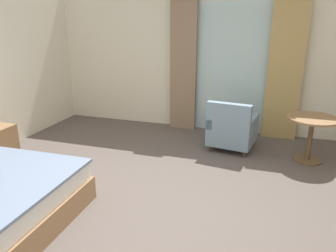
% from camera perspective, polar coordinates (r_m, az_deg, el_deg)
% --- Properties ---
extents(ground, '(6.65, 6.71, 0.10)m').
position_cam_1_polar(ground, '(3.74, -2.66, -15.41)').
color(ground, '#564C47').
extents(wall_back, '(6.25, 0.12, 2.66)m').
position_cam_1_polar(wall_back, '(6.14, 7.40, 11.68)').
color(wall_back, silver).
rests_on(wall_back, ground).
extents(balcony_glass_door, '(1.35, 0.02, 2.34)m').
position_cam_1_polar(balcony_glass_door, '(6.02, 11.40, 9.81)').
color(balcony_glass_door, silver).
rests_on(balcony_glass_door, ground).
extents(curtain_panel_left, '(0.49, 0.10, 2.51)m').
position_cam_1_polar(curtain_panel_left, '(6.07, 2.77, 11.04)').
color(curtain_panel_left, '#897056').
rests_on(curtain_panel_left, ground).
extents(curtain_panel_right, '(0.59, 0.10, 2.51)m').
position_cam_1_polar(curtain_panel_right, '(5.88, 20.16, 9.72)').
color(curtain_panel_right, tan).
rests_on(curtain_panel_right, ground).
extents(armchair_by_window, '(0.79, 0.83, 0.83)m').
position_cam_1_polar(armchair_by_window, '(5.31, 11.30, -0.62)').
color(armchair_by_window, gray).
rests_on(armchair_by_window, ground).
extents(round_cafe_table, '(0.73, 0.73, 0.68)m').
position_cam_1_polar(round_cafe_table, '(5.14, 24.18, -0.43)').
color(round_cafe_table, olive).
rests_on(round_cafe_table, ground).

